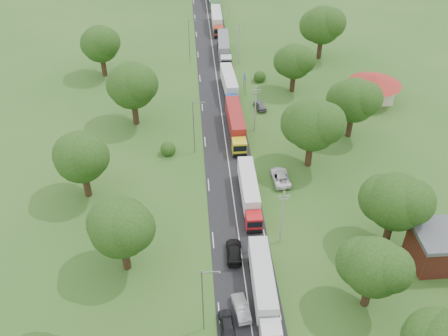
{
  "coord_description": "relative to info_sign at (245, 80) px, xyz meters",
  "views": [
    {
      "loc": [
        -5.8,
        -54.38,
        49.68
      ],
      "look_at": [
        -1.15,
        6.3,
        3.0
      ],
      "focal_mm": 40.0,
      "sensor_mm": 36.0,
      "label": 1
    }
  ],
  "objects": [
    {
      "name": "ground",
      "position": [
        -5.2,
        -35.0,
        -3.0
      ],
      "size": [
        260.0,
        260.0,
        0.0
      ],
      "primitive_type": "plane",
      "color": "#28511B",
      "rests_on": "ground"
    },
    {
      "name": "road",
      "position": [
        -5.2,
        -15.0,
        -3.0
      ],
      "size": [
        8.0,
        200.0,
        0.04
      ],
      "primitive_type": "cube",
      "color": "black",
      "rests_on": "ground"
    },
    {
      "name": "info_sign",
      "position": [
        0.0,
        0.0,
        0.0
      ],
      "size": [
        0.12,
        3.1,
        4.1
      ],
      "color": "slate",
      "rests_on": "ground"
    },
    {
      "name": "pole_1",
      "position": [
        0.3,
        -42.0,
        1.68
      ],
      "size": [
        1.6,
        0.24,
        9.0
      ],
      "color": "gray",
      "rests_on": "ground"
    },
    {
      "name": "pole_2",
      "position": [
        0.3,
        -14.0,
        1.68
      ],
      "size": [
        1.6,
        0.24,
        9.0
      ],
      "color": "gray",
      "rests_on": "ground"
    },
    {
      "name": "pole_3",
      "position": [
        0.3,
        14.0,
        1.68
      ],
      "size": [
        1.6,
        0.24,
        9.0
      ],
      "color": "gray",
      "rests_on": "ground"
    },
    {
      "name": "pole_4",
      "position": [
        0.3,
        42.0,
        1.68
      ],
      "size": [
        1.6,
        0.24,
        9.0
      ],
      "color": "gray",
      "rests_on": "ground"
    },
    {
      "name": "lamp_0",
      "position": [
        -10.55,
        -55.0,
        2.55
      ],
      "size": [
        2.03,
        0.22,
        10.0
      ],
      "color": "slate",
      "rests_on": "ground"
    },
    {
      "name": "lamp_1",
      "position": [
        -10.55,
        -20.0,
        2.55
      ],
      "size": [
        2.03,
        0.22,
        10.0
      ],
      "color": "slate",
      "rests_on": "ground"
    },
    {
      "name": "lamp_2",
      "position": [
        -10.55,
        15.0,
        2.55
      ],
      "size": [
        2.03,
        0.22,
        10.0
      ],
      "color": "slate",
      "rests_on": "ground"
    },
    {
      "name": "tree_2",
      "position": [
        8.79,
        -52.86,
        3.59
      ],
      "size": [
        8.0,
        8.0,
        10.1
      ],
      "color": "#382616",
      "rests_on": "ground"
    },
    {
      "name": "tree_3",
      "position": [
        14.79,
        -42.84,
        4.22
      ],
      "size": [
        8.8,
        8.8,
        11.07
      ],
      "color": "#382616",
      "rests_on": "ground"
    },
    {
      "name": "tree_4",
      "position": [
        7.79,
        -24.83,
        4.85
      ],
      "size": [
        9.6,
        9.6,
        12.05
      ],
      "color": "#382616",
      "rests_on": "ground"
    },
    {
      "name": "tree_5",
      "position": [
        16.79,
        -16.84,
        4.22
      ],
      "size": [
        8.8,
        8.8,
        11.07
      ],
      "color": "#382616",
      "rests_on": "ground"
    },
    {
      "name": "tree_6",
      "position": [
        9.79,
        0.14,
        3.59
      ],
      "size": [
        8.0,
        8.0,
        10.1
      ],
      "color": "#382616",
      "rests_on": "ground"
    },
    {
      "name": "tree_7",
      "position": [
        18.79,
        15.17,
        4.85
      ],
      "size": [
        9.6,
        9.6,
        12.05
      ],
      "color": "#382616",
      "rests_on": "ground"
    },
    {
      "name": "tree_10",
      "position": [
        -20.21,
        -44.84,
        4.22
      ],
      "size": [
        8.8,
        8.8,
        11.07
      ],
      "color": "#382616",
      "rests_on": "ground"
    },
    {
      "name": "tree_11",
      "position": [
        -27.21,
        -29.84,
        4.22
      ],
      "size": [
        8.8,
        8.8,
        11.07
      ],
      "color": "#382616",
      "rests_on": "ground"
    },
    {
      "name": "tree_12",
      "position": [
        -21.21,
        -9.83,
        4.85
      ],
      "size": [
        9.6,
        9.6,
        12.05
      ],
      "color": "#382616",
      "rests_on": "ground"
    },
    {
      "name": "tree_13",
      "position": [
        -29.21,
        10.16,
        4.22
      ],
      "size": [
        8.8,
        8.8,
        11.07
      ],
      "color": "#382616",
      "rests_on": "ground"
    },
    {
      "name": "house_brick",
      "position": [
        20.8,
        -47.0,
        -0.35
      ],
      "size": [
        8.6,
        6.6,
        5.2
      ],
      "color": "maroon",
      "rests_on": "ground"
    },
    {
      "name": "house_cream",
      "position": [
        24.8,
        -5.0,
        0.64
      ],
      "size": [
        10.08,
        10.08,
        5.8
      ],
      "color": "beige",
      "rests_on": "ground"
    },
    {
      "name": "truck_0",
      "position": [
        -3.33,
        -51.17,
        -0.94
      ],
      "size": [
        2.65,
        14.04,
        3.89
      ],
      "color": "silver",
      "rests_on": "ground"
    },
    {
      "name": "truck_1",
      "position": [
        -2.96,
        -33.34,
        -1.02
      ],
      "size": [
        2.37,
        13.47,
        3.73
      ],
      "color": "#B31418",
      "rests_on": "ground"
    },
    {
      "name": "truck_2",
      "position": [
        -3.18,
        -14.88,
        -0.9
      ],
      "size": [
        2.67,
        14.34,
        3.97
      ],
      "color": "gold",
      "rests_on": "ground"
    },
    {
      "name": "truck_3",
      "position": [
        -3.07,
        -0.11,
        -0.98
      ],
      "size": [
        2.89,
        13.78,
        3.81
      ],
      "color": "#17448F",
      "rests_on": "ground"
    },
    {
      "name": "truck_4",
      "position": [
        -2.83,
        17.68,
        -0.91
      ],
      "size": [
        3.01,
        14.28,
        3.95
      ],
      "color": "silver",
      "rests_on": "ground"
    },
    {
      "name": "truck_5",
      "position": [
        -3.32,
        34.96,
        -0.94
      ],
      "size": [
        2.57,
        14.04,
        3.89
      ],
      "color": "maroon",
      "rests_on": "ground"
    },
    {
      "name": "car_lane_front",
      "position": [
        -8.03,
        -55.0,
        -2.3
      ],
      "size": [
        1.98,
        4.24,
        1.4
      ],
      "primitive_type": "imported",
      "rotation": [
        0.0,
        0.0,
        3.22
      ],
      "color": "black",
      "rests_on": "ground"
    },
    {
      "name": "car_lane_mid",
      "position": [
        -6.2,
        -53.0,
        -2.26
      ],
      "size": [
        2.18,
        4.69,
        1.49
      ],
      "primitive_type": "imported",
      "rotation": [
        0.0,
        0.0,
        3.28
      ],
      "color": "gray",
      "rests_on": "ground"
    },
    {
      "name": "car_lane_rear",
      "position": [
        -6.2,
        -44.01,
        -2.27
      ],
      "size": [
        2.33,
        5.17,
        1.47
      ],
      "primitive_type": "imported",
      "rotation": [
        0.0,
        0.0,
        3.09
      ],
      "color": "black",
      "rests_on": "ground"
    },
    {
      "name": "car_verge_near",
      "position": [
        2.56,
        -28.83,
        -2.23
      ],
      "size": [
        2.78,
        5.66,
        1.55
      ],
      "primitive_type": "imported",
      "rotation": [
        0.0,
        0.0,
        3.18
      ],
      "color": "silver",
      "rests_on": "ground"
    },
    {
      "name": "car_verge_far",
      "position": [
        2.35,
        -6.38,
        -2.29
      ],
      "size": [
        2.38,
        4.4,
        1.42
      ],
      "primitive_type": "imported",
      "rotation": [
        0.0,
        0.0,
        3.32
      ],
      "color": "#56575D",
      "rests_on": "ground"
    }
  ]
}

